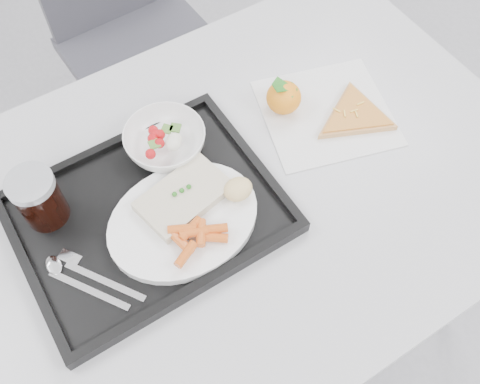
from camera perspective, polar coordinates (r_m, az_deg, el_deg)
table at (r=1.04m, az=-1.56°, el=-1.92°), size 1.20×0.80×0.75m
chair at (r=1.64m, az=-11.61°, el=17.81°), size 0.44×0.44×0.93m
tray at (r=0.96m, az=-9.73°, el=-2.37°), size 0.45×0.35×0.03m
dinner_plate at (r=0.93m, az=-6.07°, el=-3.02°), size 0.27×0.27×0.02m
fish_fillet at (r=0.93m, az=-6.02°, el=-0.47°), size 0.17×0.13×0.03m
bread_roll at (r=0.93m, az=-0.22°, el=0.30°), size 0.06×0.06×0.03m
salad_bowl at (r=1.01m, az=-7.99°, el=5.44°), size 0.15×0.15×0.05m
cola_glass at (r=0.95m, az=-20.70°, el=-0.58°), size 0.08×0.08×0.11m
cutlery at (r=0.93m, az=-16.67°, el=-8.61°), size 0.13×0.16×0.01m
napkin at (r=1.10m, az=9.17°, el=8.35°), size 0.31×0.30×0.00m
tangerine at (r=1.07m, az=4.68°, el=10.03°), size 0.07×0.07×0.07m
pizza_slice at (r=1.10m, az=12.16°, el=8.01°), size 0.20×0.20×0.02m
carrot_pile at (r=0.89m, az=-4.78°, el=-4.68°), size 0.11×0.08×0.02m
salad_contents at (r=1.00m, az=-7.95°, el=5.50°), size 0.09×0.07×0.02m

